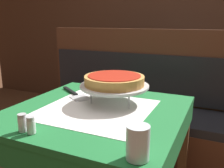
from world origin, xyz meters
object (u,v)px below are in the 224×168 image
water_glass_near (138,142)px  pizza_server (75,94)px  booth_bench (134,123)px  pizza_pan_stand (114,87)px  salt_shaker (22,123)px  dining_table_front (97,126)px  condiment_caddy (173,59)px  pepper_shaker (31,125)px  dining_table_rear (176,74)px  deep_dish_pizza (114,80)px

water_glass_near → pizza_server: bearing=137.8°
booth_bench → pizza_pan_stand: bearing=-80.4°
salt_shaker → pizza_server: bearing=99.7°
dining_table_front → water_glass_near: (0.34, -0.36, 0.15)m
condiment_caddy → pepper_shaker: bearing=-95.4°
dining_table_rear → salt_shaker: (-0.27, -1.91, 0.15)m
dining_table_rear → pizza_server: (-0.35, -1.39, 0.12)m
water_glass_near → salt_shaker: water_glass_near is taller
booth_bench → pepper_shaker: 1.24m
deep_dish_pizza → booth_bench: bearing=99.6°
pizza_pan_stand → water_glass_near: (0.30, -0.49, -0.03)m
pizza_server → pepper_shaker: pepper_shaker is taller
pizza_pan_stand → salt_shaker: pizza_pan_stand is taller
pizza_pan_stand → deep_dish_pizza: size_ratio=1.16×
booth_bench → deep_dish_pizza: (0.11, -0.67, 0.54)m
water_glass_near → deep_dish_pizza: bearing=121.6°
water_glass_near → condiment_caddy: 1.94m
dining_table_front → pizza_pan_stand: (0.04, 0.13, 0.18)m
water_glass_near → salt_shaker: bearing=179.6°
pizza_server → pepper_shaker: bearing=-75.7°
dining_table_front → booth_bench: size_ratio=0.49×
dining_table_rear → salt_shaker: salt_shaker is taller
dining_table_rear → pizza_pan_stand: 1.44m
pepper_shaker → salt_shaker: bearing=-180.0°
dining_table_rear → deep_dish_pizza: (-0.08, -1.43, 0.24)m
pizza_pan_stand → water_glass_near: 0.57m
salt_shaker → condiment_caddy: size_ratio=0.48×
dining_table_rear → water_glass_near: 1.94m
water_glass_near → condiment_caddy: condiment_caddy is taller
deep_dish_pizza → pizza_server: 0.31m
pizza_pan_stand → water_glass_near: size_ratio=3.23×
deep_dish_pizza → water_glass_near: deep_dish_pizza is taller
pepper_shaker → condiment_caddy: 1.92m
booth_bench → pizza_server: 0.78m
pizza_pan_stand → deep_dish_pizza: 0.04m
dining_table_front → pizza_pan_stand: bearing=71.8°
deep_dish_pizza → salt_shaker: 0.53m
dining_table_front → water_glass_near: water_glass_near is taller
deep_dish_pizza → water_glass_near: size_ratio=2.79×
booth_bench → pepper_shaker: bearing=-91.5°
salt_shaker → condiment_caddy: bearing=83.3°
dining_table_front → deep_dish_pizza: size_ratio=2.66×
dining_table_rear → pepper_shaker: pepper_shaker is taller
dining_table_rear → salt_shaker: 1.94m
dining_table_front → booth_bench: (-0.07, 0.80, -0.32)m
booth_bench → condiment_caddy: (0.15, 0.76, 0.45)m
pizza_server → salt_shaker: (0.09, -0.52, 0.03)m
dining_table_front → deep_dish_pizza: 0.26m
salt_shaker → pepper_shaker: bearing=0.0°
pizza_server → dining_table_front: bearing=-34.8°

